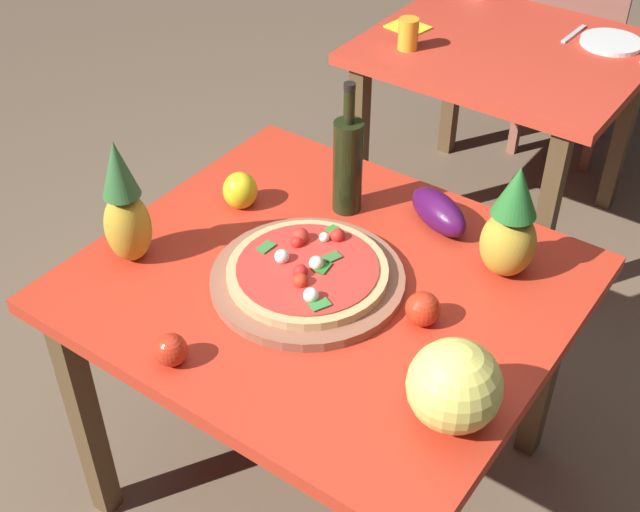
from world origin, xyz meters
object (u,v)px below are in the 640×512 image
at_px(bell_pepper, 240,190).
at_px(dinner_plate, 611,42).
at_px(tomato_at_corner, 171,350).
at_px(tomato_by_bottle, 423,309).
at_px(eggplant, 439,212).
at_px(melon, 454,386).
at_px(fork_utensil, 574,34).
at_px(pizza, 307,270).
at_px(pineapple_right, 511,227).
at_px(napkin_folded, 408,27).
at_px(background_table, 504,73).
at_px(drinking_glass_juice, 408,34).
at_px(wine_bottle, 348,164).
at_px(dining_chair, 572,54).
at_px(pineapple_left, 125,208).
at_px(display_table, 325,307).
at_px(pizza_board, 308,279).

xyz_separation_m(bell_pepper, dinner_plate, (0.44, 1.54, -0.04)).
distance_m(tomato_at_corner, tomato_by_bottle, 0.55).
bearing_deg(tomato_by_bottle, eggplant, 113.81).
relative_size(melon, bell_pepper, 1.85).
bearing_deg(fork_utensil, tomato_at_corner, -88.83).
xyz_separation_m(pizza, melon, (0.47, -0.17, 0.05)).
distance_m(pineapple_right, napkin_folded, 1.42).
bearing_deg(background_table, drinking_glass_juice, -140.22).
bearing_deg(eggplant, wine_bottle, -163.40).
bearing_deg(wine_bottle, dining_chair, 91.95).
bearing_deg(pizza, dinner_plate, 86.20).
bearing_deg(tomato_at_corner, bell_pepper, 115.35).
relative_size(dining_chair, napkin_folded, 6.07).
bearing_deg(dining_chair, melon, 96.91).
xyz_separation_m(bell_pepper, fork_utensil, (0.30, 1.54, -0.04)).
xyz_separation_m(dining_chair, pineapple_left, (-0.25, -2.30, 0.42)).
distance_m(display_table, eggplant, 0.38).
distance_m(display_table, wine_bottle, 0.37).
bearing_deg(tomato_at_corner, fork_utensil, 88.51).
relative_size(tomato_at_corner, fork_utensil, 0.40).
height_order(display_table, drinking_glass_juice, drinking_glass_juice).
height_order(drinking_glass_juice, fork_utensil, drinking_glass_juice).
distance_m(pizza_board, pineapple_left, 0.46).
bearing_deg(bell_pepper, drinking_glass_juice, 97.04).
distance_m(pineapple_right, drinking_glass_juice, 1.24).
distance_m(wine_bottle, pineapple_left, 0.57).
distance_m(pizza_board, fork_utensil, 1.69).
height_order(pizza_board, melon, melon).
height_order(dinner_plate, fork_utensil, dinner_plate).
relative_size(pineapple_right, tomato_by_bottle, 3.74).
xyz_separation_m(pineapple_right, eggplant, (-0.22, 0.07, -0.09)).
height_order(background_table, pizza_board, pizza_board).
height_order(pizza_board, pineapple_left, pineapple_left).
xyz_separation_m(wine_bottle, dinner_plate, (0.21, 1.39, -0.13)).
bearing_deg(tomato_by_bottle, melon, -48.56).
bearing_deg(pineapple_right, eggplant, 162.81).
height_order(drinking_glass_juice, dinner_plate, drinking_glass_juice).
height_order(background_table, tomato_at_corner, tomato_at_corner).
bearing_deg(pizza, tomato_at_corner, -102.32).
relative_size(bell_pepper, tomato_at_corner, 1.40).
relative_size(pineapple_left, eggplant, 1.65).
bearing_deg(eggplant, tomato_by_bottle, -66.19).
distance_m(display_table, pineapple_left, 0.53).
height_order(pineapple_left, tomato_at_corner, pineapple_left).
bearing_deg(wine_bottle, bell_pepper, -147.63).
height_order(tomato_at_corner, tomato_by_bottle, tomato_by_bottle).
bearing_deg(drinking_glass_juice, pizza_board, -69.38).
distance_m(background_table, dinner_plate, 0.39).
height_order(pizza, fork_utensil, pizza).
relative_size(tomato_at_corner, drinking_glass_juice, 0.65).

